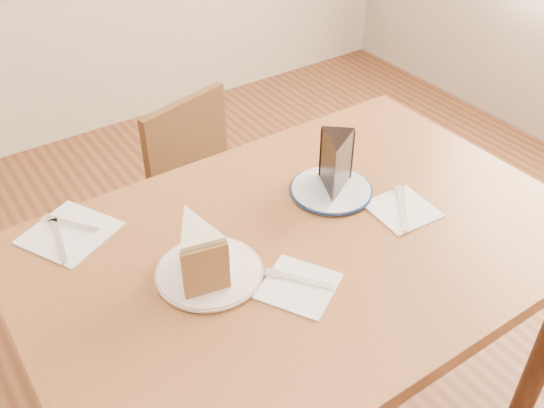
% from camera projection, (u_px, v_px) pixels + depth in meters
% --- Properties ---
extents(table, '(1.20, 0.80, 0.75)m').
position_uv_depth(table, '(304.00, 272.00, 1.37)').
color(table, '#5B3118').
rests_on(table, ground).
extents(chair_far, '(0.46, 0.46, 0.76)m').
position_uv_depth(chair_far, '(217.00, 207.00, 1.93)').
color(chair_far, '#382010').
rests_on(chair_far, ground).
extents(plate_cream, '(0.21, 0.21, 0.01)m').
position_uv_depth(plate_cream, '(209.00, 272.00, 1.21)').
color(plate_cream, white).
rests_on(plate_cream, table).
extents(plate_navy, '(0.19, 0.19, 0.01)m').
position_uv_depth(plate_navy, '(331.00, 190.00, 1.44)').
color(plate_navy, white).
rests_on(plate_navy, table).
extents(carrot_cake, '(0.11, 0.14, 0.11)m').
position_uv_depth(carrot_cake, '(196.00, 249.00, 1.18)').
color(carrot_cake, white).
rests_on(carrot_cake, plate_cream).
extents(chocolate_cake, '(0.13, 0.13, 0.13)m').
position_uv_depth(chocolate_cake, '(335.00, 167.00, 1.39)').
color(chocolate_cake, black).
rests_on(chocolate_cake, plate_navy).
extents(napkin_cream, '(0.19, 0.19, 0.00)m').
position_uv_depth(napkin_cream, '(299.00, 286.00, 1.19)').
color(napkin_cream, white).
rests_on(napkin_cream, table).
extents(napkin_navy, '(0.15, 0.15, 0.00)m').
position_uv_depth(napkin_navy, '(402.00, 210.00, 1.38)').
color(napkin_navy, white).
rests_on(napkin_navy, table).
extents(napkin_spare, '(0.23, 0.23, 0.00)m').
position_uv_depth(napkin_spare, '(70.00, 233.00, 1.32)').
color(napkin_spare, white).
rests_on(napkin_spare, table).
extents(fork_cream, '(0.10, 0.12, 0.00)m').
position_uv_depth(fork_cream, '(300.00, 280.00, 1.20)').
color(fork_cream, silver).
rests_on(fork_cream, napkin_cream).
extents(knife_navy, '(0.12, 0.14, 0.00)m').
position_uv_depth(knife_navy, '(403.00, 208.00, 1.38)').
color(knife_navy, white).
rests_on(knife_navy, napkin_navy).
extents(fork_spare, '(0.09, 0.12, 0.00)m').
position_uv_depth(fork_spare, '(71.00, 224.00, 1.34)').
color(fork_spare, silver).
rests_on(fork_spare, napkin_spare).
extents(knife_spare, '(0.04, 0.16, 0.00)m').
position_uv_depth(knife_spare, '(59.00, 240.00, 1.29)').
color(knife_spare, silver).
rests_on(knife_spare, napkin_spare).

